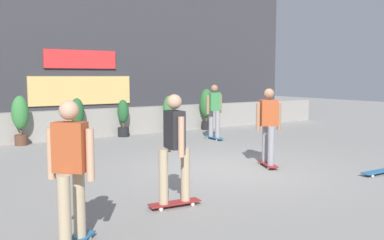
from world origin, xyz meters
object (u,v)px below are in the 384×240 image
object	(u,v)px
potted_plant_3	(169,112)
skater_by_wall_left	(214,109)
potted_plant_0	(20,117)
potted_plant_2	(123,117)
skater_far_right	(71,168)
skater_far_left	(174,145)
potted_plant_1	(77,117)
skateboard_aside	(377,172)
potted_plant_4	(206,106)
skater_by_wall_right	(268,124)

from	to	relation	value
potted_plant_3	skater_by_wall_left	size ratio (longest dim) A/B	0.76
potted_plant_0	potted_plant_2	size ratio (longest dim) A/B	1.17
skater_far_right	skater_far_left	xyz separation A→B (m)	(1.75, 0.69, 0.00)
potted_plant_1	skateboard_aside	distance (m)	8.48
potted_plant_4	skateboard_aside	size ratio (longest dim) A/B	1.86
potted_plant_4	skater_by_wall_right	distance (m)	6.41
potted_plant_4	potted_plant_3	bearing A→B (deg)	180.00
potted_plant_0	potted_plant_3	world-z (taller)	potted_plant_0
potted_plant_0	skater_by_wall_left	distance (m)	5.65
potted_plant_4	skater_by_wall_left	distance (m)	2.40
potted_plant_0	skater_by_wall_right	world-z (taller)	skater_by_wall_right
potted_plant_1	skater_by_wall_right	bearing A→B (deg)	-68.83
potted_plant_0	skateboard_aside	size ratio (longest dim) A/B	1.75
potted_plant_0	skater_by_wall_right	xyz separation A→B (m)	(3.92, -5.91, 0.13)
potted_plant_1	skater_far_right	distance (m)	8.32
potted_plant_1	potted_plant_2	distance (m)	1.50
potted_plant_3	skater_far_right	size ratio (longest dim) A/B	0.76
potted_plant_2	potted_plant_0	bearing A→B (deg)	-180.00
potted_plant_4	skater_by_wall_left	bearing A→B (deg)	-119.13
skater_far_right	skater_by_wall_right	distance (m)	5.26
skateboard_aside	potted_plant_2	bearing A→B (deg)	105.34
skater_far_right	skateboard_aside	bearing A→B (deg)	2.41
skateboard_aside	potted_plant_3	bearing A→B (deg)	92.92
potted_plant_0	potted_plant_1	bearing A→B (deg)	0.00
potted_plant_0	skater_by_wall_right	bearing A→B (deg)	-56.45
potted_plant_4	skater_far_right	xyz separation A→B (m)	(-7.36, -7.91, 0.07)
potted_plant_0	skater_by_wall_left	world-z (taller)	skater_by_wall_left
potted_plant_1	skater_far_left	distance (m)	7.27
potted_plant_2	skater_far_left	xyz separation A→B (m)	(-2.33, -7.22, 0.31)
skater_far_left	skater_by_wall_left	xyz separation A→B (m)	(4.45, 5.12, 0.00)
potted_plant_2	skater_far_right	distance (m)	8.90
potted_plant_0	skater_by_wall_right	size ratio (longest dim) A/B	0.83
potted_plant_2	skater_by_wall_left	size ratio (longest dim) A/B	0.71
skater_by_wall_left	potted_plant_0	bearing A→B (deg)	158.22
potted_plant_1	skater_by_wall_right	xyz separation A→B (m)	(2.29, -5.91, 0.22)
potted_plant_1	skater_by_wall_right	size ratio (longest dim) A/B	0.76
potted_plant_2	potted_plant_4	bearing A→B (deg)	-0.00
potted_plant_1	skater_by_wall_left	xyz separation A→B (m)	(3.62, -2.10, 0.22)
skater_by_wall_left	skater_by_wall_right	world-z (taller)	same
potted_plant_0	skater_far_left	bearing A→B (deg)	-83.69
potted_plant_0	skater_by_wall_left	bearing A→B (deg)	-21.78
potted_plant_1	skater_by_wall_right	world-z (taller)	skater_by_wall_right
potted_plant_1	potted_plant_4	bearing A→B (deg)	-0.00
skater_far_left	skater_by_wall_left	bearing A→B (deg)	49.03
skater_far_right	potted_plant_2	bearing A→B (deg)	62.70
potted_plant_0	skater_by_wall_left	xyz separation A→B (m)	(5.25, -2.10, 0.13)
potted_plant_2	potted_plant_1	bearing A→B (deg)	180.00
potted_plant_1	skater_far_right	xyz separation A→B (m)	(-2.58, -7.91, 0.22)
potted_plant_3	skater_far_left	distance (m)	8.27
potted_plant_2	potted_plant_4	distance (m)	3.29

